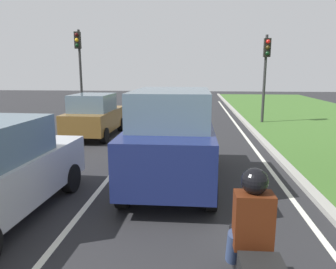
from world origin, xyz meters
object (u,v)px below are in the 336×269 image
(rider_person, at_px, (253,218))
(traffic_light_near_right, at_px, (266,64))
(car_hatchback_far, at_px, (95,116))
(traffic_light_overhead_left, at_px, (79,58))
(car_suv_ahead, at_px, (172,137))

(rider_person, relative_size, traffic_light_near_right, 0.26)
(car_hatchback_far, relative_size, traffic_light_near_right, 0.84)
(rider_person, bearing_deg, car_hatchback_far, 115.52)
(traffic_light_overhead_left, bearing_deg, rider_person, -64.02)
(car_suv_ahead, height_order, car_hatchback_far, car_suv_ahead)
(car_hatchback_far, distance_m, traffic_light_overhead_left, 6.14)
(car_hatchback_far, height_order, traffic_light_overhead_left, traffic_light_overhead_left)
(car_suv_ahead, xyz_separation_m, traffic_light_overhead_left, (-5.97, 10.39, 2.23))
(car_hatchback_far, xyz_separation_m, traffic_light_overhead_left, (-2.39, 5.08, 2.51))
(car_hatchback_far, distance_m, rider_person, 10.68)
(traffic_light_near_right, distance_m, traffic_light_overhead_left, 10.10)
(rider_person, bearing_deg, traffic_light_near_right, 77.02)
(car_hatchback_far, relative_size, rider_person, 3.20)
(traffic_light_near_right, bearing_deg, rider_person, -102.08)
(traffic_light_overhead_left, bearing_deg, traffic_light_near_right, -6.19)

